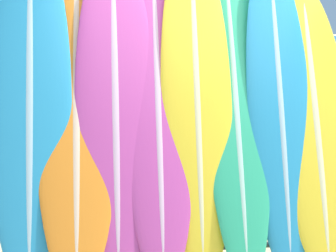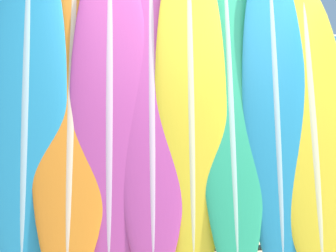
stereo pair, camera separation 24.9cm
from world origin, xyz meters
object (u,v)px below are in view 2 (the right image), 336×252
surfboard_slot_1 (72,100)px  person_mid_beach (168,71)px  surfboard_slot_0 (26,101)px  surfboard_slot_5 (230,103)px  surfboard_slot_6 (275,109)px  person_far_left (55,63)px  surfboard_slot_2 (110,106)px  surfboard_slot_4 (191,101)px  surfboard_rack (172,205)px  surfboard_slot_7 (312,126)px  person_near_water (69,81)px  surfboard_slot_3 (152,104)px

surfboard_slot_1 → person_mid_beach: bearing=80.7°
surfboard_slot_0 → surfboard_slot_5: bearing=0.7°
person_mid_beach → surfboard_slot_6: bearing=-105.7°
surfboard_slot_5 → surfboard_slot_6: 0.33m
surfboard_slot_5 → person_far_left: bearing=111.5°
surfboard_slot_2 → person_far_left: surfboard_slot_2 is taller
surfboard_slot_4 → person_mid_beach: 5.65m
surfboard_rack → person_far_left: (-2.13, 6.63, 0.51)m
surfboard_slot_0 → surfboard_slot_4: size_ratio=1.01×
surfboard_slot_4 → surfboard_slot_5: 0.30m
surfboard_slot_2 → surfboard_slot_0: bearing=178.9°
surfboard_slot_2 → surfboard_slot_7: (1.47, -0.05, -0.15)m
surfboard_slot_4 → surfboard_rack: bearing=-146.2°
surfboard_slot_6 → surfboard_slot_7: 0.30m
person_far_left → person_near_water: bearing=-23.1°
surfboard_slot_2 → surfboard_slot_6: size_ratio=1.02×
surfboard_slot_4 → surfboard_slot_7: (0.89, -0.05, -0.18)m
surfboard_slot_0 → person_mid_beach: 5.76m
surfboard_rack → person_mid_beach: person_mid_beach is taller
surfboard_slot_2 → surfboard_rack: bearing=-12.3°
surfboard_slot_0 → person_near_water: (-0.41, 4.20, -0.36)m
surfboard_slot_2 → person_mid_beach: size_ratio=1.47×
surfboard_slot_6 → surfboard_slot_3: bearing=178.1°
surfboard_slot_5 → person_far_left: 6.99m
surfboard_slot_1 → surfboard_slot_4: surfboard_slot_1 is taller
surfboard_slot_4 → surfboard_slot_5: surfboard_slot_4 is taller
surfboard_slot_1 → person_far_left: size_ratio=1.37×
surfboard_slot_6 → person_near_water: bearing=117.7°
surfboard_slot_4 → person_mid_beach: size_ratio=1.51×
surfboard_slot_1 → surfboard_slot_6: bearing=-2.3°
surfboard_slot_0 → person_near_water: 4.24m
surfboard_slot_2 → surfboard_slot_1: bearing=171.2°
surfboard_slot_7 → person_near_water: surfboard_slot_7 is taller
surfboard_rack → surfboard_slot_2: size_ratio=1.01×
surfboard_slot_1 → surfboard_slot_2: surfboard_slot_1 is taller
surfboard_slot_1 → person_mid_beach: 5.67m
surfboard_rack → surfboard_slot_1: (-0.73, 0.14, 0.76)m
surfboard_slot_0 → person_mid_beach: bearing=77.6°
surfboard_slot_6 → person_far_left: bearing=113.8°
surfboard_slot_1 → surfboard_slot_3: 0.58m
surfboard_slot_4 → person_mid_beach: bearing=89.5°
surfboard_slot_2 → surfboard_slot_7: bearing=-2.0°
person_near_water → person_mid_beach: bearing=-3.1°
person_far_left → surfboard_slot_4: bearing=-20.1°
person_mid_beach → surfboard_slot_1: bearing=-120.7°
surfboard_rack → surfboard_slot_2: 0.86m
surfboard_slot_1 → surfboard_slot_2: size_ratio=1.03×
surfboard_slot_4 → person_near_water: (-1.60, 4.22, -0.35)m
surfboard_slot_5 → person_mid_beach: size_ratio=1.48×
surfboard_slot_1 → person_mid_beach: surfboard_slot_1 is taller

